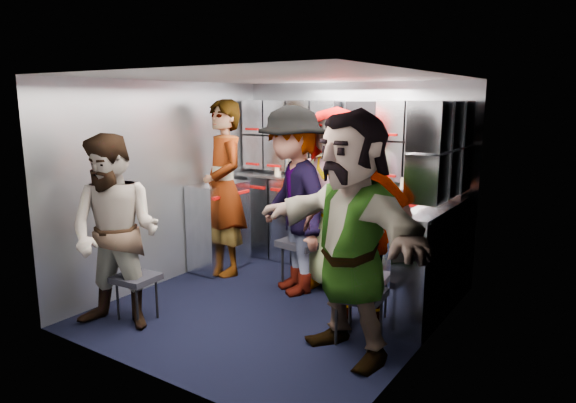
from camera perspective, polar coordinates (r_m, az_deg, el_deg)
The scene contains 29 objects.
floor at distance 4.92m, azimuth -1.22°, elevation -11.57°, with size 3.00×3.00×0.00m, color black.
wall_back at distance 5.89m, azimuth 7.10°, elevation 2.79°, with size 2.80×0.04×2.10m, color #959AA3.
wall_left at distance 5.53m, azimuth -13.29°, elevation 2.01°, with size 0.04×3.00×2.10m, color #959AA3.
wall_right at distance 4.00m, azimuth 15.42°, elevation -1.56°, with size 0.04×3.00×2.10m, color #959AA3.
ceiling at distance 4.54m, azimuth -1.34°, elevation 13.66°, with size 2.80×3.00×0.02m, color silver.
cart_bank_back at distance 5.82m, azimuth 6.04°, elevation -2.87°, with size 2.68×0.38×0.99m, color #A3A9B3.
cart_bank_left at distance 5.89m, azimuth -7.67°, elevation -2.74°, with size 0.38×0.76×0.99m, color #A3A9B3.
counter at distance 5.71m, azimuth 6.15°, elevation 2.19°, with size 2.68×0.42×0.03m, color silver.
locker_bank_back at distance 5.71m, azimuth 6.53°, elevation 6.98°, with size 2.68×0.28×0.82m, color #A3A9B3.
locker_bank_right at distance 4.64m, azimuth 16.69°, elevation 5.60°, with size 0.28×1.00×0.82m, color #A3A9B3.
right_cabinet at distance 4.74m, azimuth 15.65°, elevation -6.48°, with size 0.28×1.20×1.00m, color #A3A9B3.
coffee_niche at distance 5.69m, azimuth 8.42°, elevation 6.71°, with size 0.46×0.16×0.84m, color black, non-canonical shape.
red_latch_strip at distance 5.56m, azimuth 5.16°, elevation 0.55°, with size 2.60×0.02×0.03m, color #9D0807.
jump_seat_near_left at distance 4.72m, azimuth -16.52°, elevation -8.39°, with size 0.37×0.35×0.41m.
jump_seat_mid_left at distance 5.30m, azimuth 1.55°, elevation -4.90°, with size 0.46×0.44×0.49m.
jump_seat_center at distance 5.50m, azimuth 5.93°, elevation -4.74°, with size 0.40×0.38×0.45m.
jump_seat_mid_right at distance 4.59m, azimuth 8.88°, elevation -8.57°, with size 0.38×0.37×0.41m.
jump_seat_near_right at distance 4.12m, azimuth 7.93°, elevation -10.49°, with size 0.40×0.38×0.44m.
attendant_standing at distance 5.66m, azimuth -7.13°, elevation 1.48°, with size 0.70×0.46×1.91m, color black.
attendant_arc_a at distance 4.48m, azimuth -18.61°, elevation -3.38°, with size 0.80×0.62×1.64m, color black.
attendant_arc_b at distance 5.04m, azimuth 0.49°, elevation 0.03°, with size 1.20×0.69×1.86m, color black.
attendant_arc_c at distance 5.23m, azimuth 5.13°, elevation 0.31°, with size 0.90×0.59×1.84m, color black.
attendant_arc_d at distance 4.30m, azimuth 8.06°, elevation -3.29°, with size 0.98×0.41×1.68m, color black.
attendant_arc_e at distance 3.80m, azimuth 6.97°, elevation -3.81°, with size 1.72×0.55×1.86m, color black.
bottle_left at distance 5.77m, azimuth 3.74°, elevation 3.87°, with size 0.06×0.06×0.28m, color white.
bottle_mid at distance 6.00m, azimuth 0.02°, elevation 4.12°, with size 0.07×0.07×0.27m, color white.
bottle_right at distance 5.32m, azimuth 13.71°, elevation 2.72°, with size 0.06×0.06×0.24m, color white.
cup_left at distance 6.08m, azimuth -1.13°, elevation 3.43°, with size 0.08×0.08×0.10m, color #C3AC89.
cup_right at distance 5.36m, azimuth 12.78°, elevation 2.06°, with size 0.08×0.08×0.10m, color #C3AC89.
Camera 1 is at (2.59, -3.72, 1.91)m, focal length 32.00 mm.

